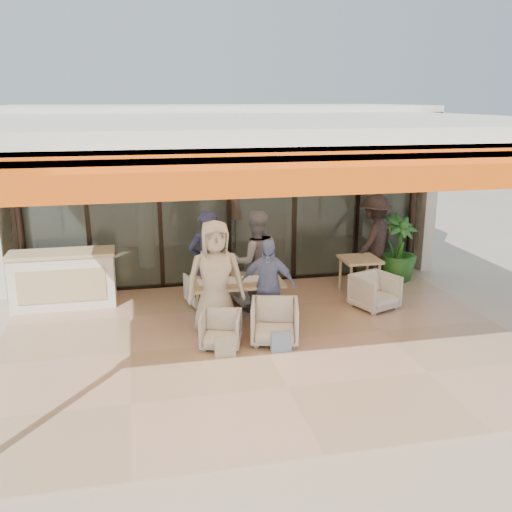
{
  "coord_description": "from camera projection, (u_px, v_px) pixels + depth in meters",
  "views": [
    {
      "loc": [
        -1.81,
        -7.97,
        3.66
      ],
      "look_at": [
        0.1,
        0.9,
        1.15
      ],
      "focal_mm": 40.0,
      "sensor_mm": 36.0,
      "label": 1
    }
  ],
  "objects": [
    {
      "name": "potted_palm",
      "position": [
        398.0,
        249.0,
        11.69
      ],
      "size": [
        0.99,
        0.99,
        1.38
      ],
      "primitive_type": "imported",
      "rotation": [
        0.0,
        0.0,
        0.35
      ],
      "color": "#1E5919",
      "rests_on": "ground"
    },
    {
      "name": "chair_near_left",
      "position": [
        221.0,
        328.0,
        8.63
      ],
      "size": [
        0.72,
        0.7,
        0.61
      ],
      "primitive_type": "imported",
      "rotation": [
        0.0,
        0.0,
        -0.28
      ],
      "color": "silver",
      "rests_on": "ground"
    },
    {
      "name": "terrace_structure",
      "position": [
        267.0,
        130.0,
        7.74
      ],
      "size": [
        8.0,
        6.0,
        3.4
      ],
      "color": "silver",
      "rests_on": "ground"
    },
    {
      "name": "standing_woman",
      "position": [
        374.0,
        240.0,
        11.48
      ],
      "size": [
        1.35,
        1.27,
        1.83
      ],
      "primitive_type": "imported",
      "rotation": [
        0.0,
        0.0,
        3.82
      ],
      "color": "black",
      "rests_on": "ground"
    },
    {
      "name": "tote_bag_cream",
      "position": [
        225.0,
        347.0,
        8.29
      ],
      "size": [
        0.3,
        0.1,
        0.34
      ],
      "primitive_type": "cube",
      "color": "silver",
      "rests_on": "ground"
    },
    {
      "name": "side_table",
      "position": [
        360.0,
        264.0,
        10.82
      ],
      "size": [
        0.7,
        0.7,
        0.74
      ],
      "color": "tan",
      "rests_on": "ground"
    },
    {
      "name": "chair_near_right",
      "position": [
        275.0,
        320.0,
        8.78
      ],
      "size": [
        0.86,
        0.82,
        0.74
      ],
      "primitive_type": "imported",
      "rotation": [
        0.0,
        0.0,
        -0.24
      ],
      "color": "silver",
      "rests_on": "ground"
    },
    {
      "name": "diner_grey",
      "position": [
        256.0,
        262.0,
        9.95
      ],
      "size": [
        0.91,
        0.73,
        1.82
      ],
      "primitive_type": "imported",
      "rotation": [
        0.0,
        0.0,
        3.19
      ],
      "color": "slate",
      "rests_on": "ground"
    },
    {
      "name": "chair_far_right",
      "position": [
        250.0,
        283.0,
        10.57
      ],
      "size": [
        0.83,
        0.8,
        0.73
      ],
      "primitive_type": "imported",
      "rotation": [
        0.0,
        0.0,
        3.37
      ],
      "color": "silver",
      "rests_on": "ground"
    },
    {
      "name": "ground",
      "position": [
        262.0,
        343.0,
        8.85
      ],
      "size": [
        70.0,
        70.0,
        0.0
      ],
      "primitive_type": "plane",
      "color": "#C6B293",
      "rests_on": "ground"
    },
    {
      "name": "side_chair",
      "position": [
        375.0,
        290.0,
        10.19
      ],
      "size": [
        0.88,
        0.86,
        0.71
      ],
      "primitive_type": "imported",
      "rotation": [
        0.0,
        0.0,
        0.38
      ],
      "color": "silver",
      "rests_on": "ground"
    },
    {
      "name": "chair_far_left",
      "position": [
        205.0,
        288.0,
        10.41
      ],
      "size": [
        0.75,
        0.72,
        0.64
      ],
      "primitive_type": "imported",
      "rotation": [
        0.0,
        0.0,
        3.39
      ],
      "color": "silver",
      "rests_on": "ground"
    },
    {
      "name": "diner_navy",
      "position": [
        208.0,
        264.0,
        9.78
      ],
      "size": [
        0.73,
        0.53,
        1.86
      ],
      "primitive_type": "imported",
      "rotation": [
        0.0,
        0.0,
        3.27
      ],
      "color": "#1B213C",
      "rests_on": "ground"
    },
    {
      "name": "tote_bag_blue",
      "position": [
        281.0,
        342.0,
        8.46
      ],
      "size": [
        0.3,
        0.1,
        0.34
      ],
      "primitive_type": "cube",
      "color": "#99BFD8",
      "rests_on": "ground"
    },
    {
      "name": "diner_cream",
      "position": [
        215.0,
        279.0,
        8.93
      ],
      "size": [
        0.92,
        0.6,
        1.87
      ],
      "primitive_type": "imported",
      "rotation": [
        0.0,
        0.0,
        -0.0
      ],
      "color": "beige",
      "rests_on": "ground"
    },
    {
      "name": "terrace_floor",
      "position": [
        262.0,
        342.0,
        8.85
      ],
      "size": [
        8.0,
        6.0,
        0.01
      ],
      "primitive_type": "cube",
      "color": "tan",
      "rests_on": "ground"
    },
    {
      "name": "dining_table",
      "position": [
        236.0,
        283.0,
        9.51
      ],
      "size": [
        1.5,
        0.9,
        0.93
      ],
      "color": "tan",
      "rests_on": "ground"
    },
    {
      "name": "interior_block",
      "position": [
        212.0,
        162.0,
        13.27
      ],
      "size": [
        9.05,
        3.62,
        3.52
      ],
      "color": "silver",
      "rests_on": "ground"
    },
    {
      "name": "glass_storefront",
      "position": [
        229.0,
        207.0,
        11.25
      ],
      "size": [
        8.08,
        0.1,
        3.2
      ],
      "color": "#9EADA3",
      "rests_on": "ground"
    },
    {
      "name": "diner_periwinkle",
      "position": [
        267.0,
        285.0,
        9.14
      ],
      "size": [
        0.97,
        0.66,
        1.54
      ],
      "primitive_type": "imported",
      "rotation": [
        0.0,
        0.0,
        -0.35
      ],
      "color": "#6F7BB9",
      "rests_on": "ground"
    },
    {
      "name": "host_counter",
      "position": [
        63.0,
        279.0,
        10.24
      ],
      "size": [
        1.85,
        0.65,
        1.04
      ],
      "color": "silver",
      "rests_on": "ground"
    }
  ]
}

